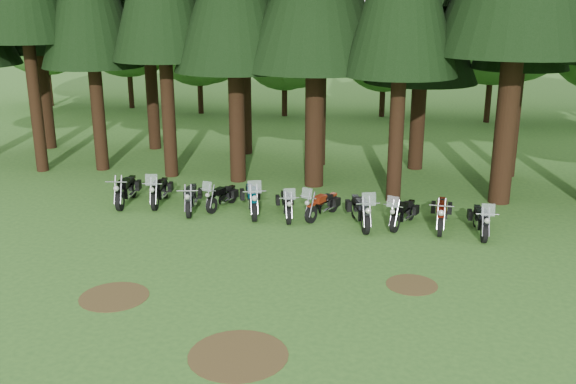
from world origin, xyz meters
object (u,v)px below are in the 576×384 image
(motorcycle_7, at_px, (360,212))
(motorcycle_9, at_px, (441,214))
(motorcycle_2, at_px, (191,199))
(motorcycle_8, at_px, (403,214))
(motorcycle_4, at_px, (252,200))
(motorcycle_6, at_px, (322,206))
(motorcycle_10, at_px, (481,221))
(motorcycle_1, at_px, (160,192))
(motorcycle_5, at_px, (286,205))
(motorcycle_0, at_px, (126,191))
(motorcycle_3, at_px, (222,197))

(motorcycle_7, relative_size, motorcycle_9, 1.00)
(motorcycle_2, relative_size, motorcycle_8, 1.07)
(motorcycle_4, height_order, motorcycle_7, motorcycle_4)
(motorcycle_6, bearing_deg, motorcycle_2, -154.01)
(motorcycle_7, distance_m, motorcycle_10, 3.93)
(motorcycle_1, relative_size, motorcycle_9, 0.98)
(motorcycle_7, height_order, motorcycle_10, motorcycle_7)
(motorcycle_1, distance_m, motorcycle_2, 1.55)
(motorcycle_5, height_order, motorcycle_6, motorcycle_5)
(motorcycle_2, bearing_deg, motorcycle_6, -10.81)
(motorcycle_2, bearing_deg, motorcycle_9, -13.93)
(motorcycle_0, relative_size, motorcycle_10, 1.10)
(motorcycle_5, xyz_separation_m, motorcycle_8, (4.06, 0.02, -0.01))
(motorcycle_6, relative_size, motorcycle_10, 0.93)
(motorcycle_6, bearing_deg, motorcycle_0, -157.69)
(motorcycle_6, bearing_deg, motorcycle_4, -154.47)
(motorcycle_0, distance_m, motorcycle_1, 1.27)
(motorcycle_2, height_order, motorcycle_4, motorcycle_4)
(motorcycle_0, height_order, motorcycle_9, motorcycle_0)
(motorcycle_3, distance_m, motorcycle_5, 2.61)
(motorcycle_0, distance_m, motorcycle_6, 7.48)
(motorcycle_2, distance_m, motorcycle_8, 7.60)
(motorcycle_4, distance_m, motorcycle_8, 5.36)
(motorcycle_1, relative_size, motorcycle_10, 1.05)
(motorcycle_6, bearing_deg, motorcycle_10, 16.22)
(motorcycle_2, height_order, motorcycle_7, motorcycle_7)
(motorcycle_5, height_order, motorcycle_7, motorcycle_7)
(motorcycle_4, height_order, motorcycle_8, motorcycle_4)
(motorcycle_0, bearing_deg, motorcycle_9, -11.51)
(motorcycle_5, bearing_deg, motorcycle_3, 150.12)
(motorcycle_3, height_order, motorcycle_4, motorcycle_4)
(motorcycle_1, height_order, motorcycle_10, motorcycle_1)
(motorcycle_1, xyz_separation_m, motorcycle_10, (11.58, -0.66, -0.02))
(motorcycle_3, height_order, motorcycle_8, motorcycle_8)
(motorcycle_8, bearing_deg, motorcycle_2, -161.36)
(motorcycle_5, height_order, motorcycle_8, motorcycle_5)
(motorcycle_10, bearing_deg, motorcycle_3, 169.16)
(motorcycle_4, relative_size, motorcycle_8, 1.17)
(motorcycle_0, distance_m, motorcycle_8, 10.31)
(motorcycle_5, relative_size, motorcycle_6, 1.04)
(motorcycle_5, distance_m, motorcycle_9, 5.32)
(motorcycle_1, bearing_deg, motorcycle_5, -15.52)
(motorcycle_2, distance_m, motorcycle_3, 1.13)
(motorcycle_6, distance_m, motorcycle_7, 1.53)
(motorcycle_2, height_order, motorcycle_8, motorcycle_8)
(motorcycle_7, bearing_deg, motorcycle_1, 155.26)
(motorcycle_7, xyz_separation_m, motorcycle_9, (2.67, 0.39, -0.02))
(motorcycle_10, bearing_deg, motorcycle_5, 171.57)
(motorcycle_7, bearing_deg, motorcycle_3, 152.30)
(motorcycle_1, bearing_deg, motorcycle_10, -13.86)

